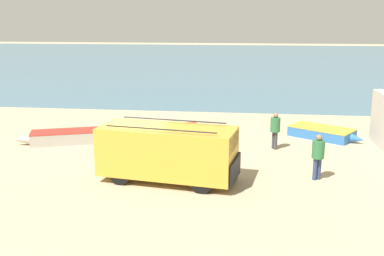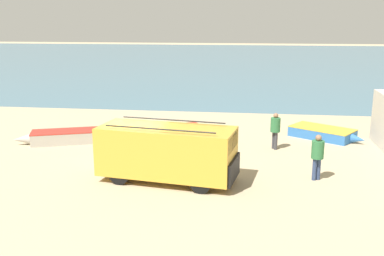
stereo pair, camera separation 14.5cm
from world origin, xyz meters
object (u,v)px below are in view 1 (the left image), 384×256
at_px(fishing_rowboat_0, 68,137).
at_px(fishing_rowboat_1, 323,133).
at_px(parked_van, 168,152).
at_px(fishing_rowboat_2, 194,134).
at_px(fisherman_0, 275,128).
at_px(fisherman_1, 318,153).

height_order(fishing_rowboat_0, fishing_rowboat_1, fishing_rowboat_0).
relative_size(fishing_rowboat_0, fishing_rowboat_1, 1.28).
xyz_separation_m(parked_van, fishing_rowboat_1, (6.93, 7.34, -0.90)).
distance_m(fishing_rowboat_0, fishing_rowboat_1, 13.13).
height_order(fishing_rowboat_0, fishing_rowboat_2, fishing_rowboat_0).
xyz_separation_m(parked_van, fisherman_0, (4.28, 4.93, -0.12)).
relative_size(fishing_rowboat_0, fishing_rowboat_2, 1.27).
xyz_separation_m(parked_van, fisherman_1, (5.68, 0.85, -0.09)).
xyz_separation_m(fishing_rowboat_1, fishing_rowboat_2, (-6.66, -1.23, 0.02)).
bearing_deg(fishing_rowboat_2, fisherman_0, -138.18).
xyz_separation_m(parked_van, fishing_rowboat_2, (0.26, 6.11, -0.88)).
xyz_separation_m(fishing_rowboat_1, fisherman_0, (-2.65, -2.40, 0.78)).
distance_m(fishing_rowboat_1, fishing_rowboat_2, 6.78).
xyz_separation_m(fishing_rowboat_0, fisherman_0, (10.23, 0.16, 0.74)).
distance_m(fishing_rowboat_0, fisherman_0, 10.26).
bearing_deg(fishing_rowboat_1, fisherman_1, -67.47).
bearing_deg(fishing_rowboat_1, parked_van, -99.90).
relative_size(fishing_rowboat_2, fisherman_1, 2.13).
bearing_deg(fisherman_1, fisherman_0, 172.11).
bearing_deg(parked_van, fishing_rowboat_1, 55.38).
relative_size(parked_van, fisherman_1, 3.03).
bearing_deg(fishing_rowboat_2, fishing_rowboat_1, -111.42).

